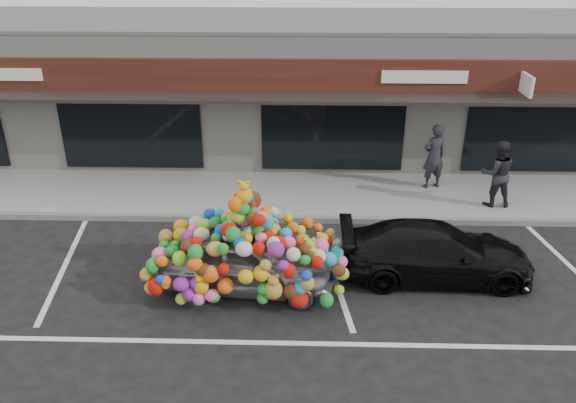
{
  "coord_description": "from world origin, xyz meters",
  "views": [
    {
      "loc": [
        2.11,
        -10.41,
        6.71
      ],
      "look_at": [
        1.79,
        1.4,
        1.11
      ],
      "focal_mm": 35.0,
      "sensor_mm": 36.0,
      "label": 1
    }
  ],
  "objects_px": {
    "pedestrian_a": "(434,156)",
    "pedestrian_b": "(497,173)",
    "black_sedan": "(436,252)",
    "toy_car": "(248,254)"
  },
  "relations": [
    {
      "from": "black_sedan",
      "to": "pedestrian_b",
      "type": "bearing_deg",
      "value": -33.56
    },
    {
      "from": "black_sedan",
      "to": "pedestrian_b",
      "type": "height_order",
      "value": "pedestrian_b"
    },
    {
      "from": "toy_car",
      "to": "black_sedan",
      "type": "distance_m",
      "value": 4.02
    },
    {
      "from": "toy_car",
      "to": "pedestrian_a",
      "type": "xyz_separation_m",
      "value": [
        4.82,
        4.99,
        0.31
      ]
    },
    {
      "from": "black_sedan",
      "to": "pedestrian_b",
      "type": "relative_size",
      "value": 2.27
    },
    {
      "from": "pedestrian_b",
      "to": "black_sedan",
      "type": "bearing_deg",
      "value": 55.17
    },
    {
      "from": "pedestrian_b",
      "to": "pedestrian_a",
      "type": "bearing_deg",
      "value": -39.77
    },
    {
      "from": "toy_car",
      "to": "pedestrian_a",
      "type": "relative_size",
      "value": 2.19
    },
    {
      "from": "toy_car",
      "to": "pedestrian_b",
      "type": "height_order",
      "value": "toy_car"
    },
    {
      "from": "pedestrian_a",
      "to": "pedestrian_b",
      "type": "distance_m",
      "value": 1.83
    }
  ]
}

